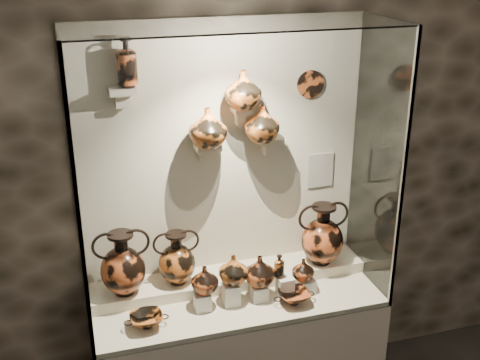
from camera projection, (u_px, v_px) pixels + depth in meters
name	position (u px, v px, depth m)	size (l,w,h in m)	color
wall_back	(221.00, 157.00, 3.52)	(5.00, 0.02, 3.20)	#2B251B
plinth	(237.00, 357.00, 3.68)	(1.70, 0.60, 0.80)	beige
front_tier	(237.00, 300.00, 3.53)	(1.68, 0.58, 0.03)	beige
rear_tier	(229.00, 280.00, 3.67)	(1.70, 0.25, 0.10)	beige
back_panel	(221.00, 157.00, 3.51)	(1.70, 0.03, 1.60)	beige
glass_front	(254.00, 197.00, 2.97)	(1.70, 0.01, 1.60)	white
glass_left	(75.00, 194.00, 3.01)	(0.01, 0.60, 1.60)	white
glass_right	(377.00, 160.00, 3.46)	(0.01, 0.60, 1.60)	white
glass_top	(236.00, 25.00, 2.93)	(1.70, 0.60, 0.01)	white
frame_post_left	(79.00, 218.00, 2.75)	(0.02, 0.02, 1.60)	gray
frame_post_right	(403.00, 178.00, 3.20)	(0.02, 0.02, 1.60)	gray
pedestal_a	(202.00, 301.00, 3.40)	(0.09, 0.09, 0.10)	silver
pedestal_b	(231.00, 294.00, 3.44)	(0.09, 0.09, 0.13)	silver
pedestal_c	(259.00, 292.00, 3.49)	(0.09, 0.09, 0.09)	silver
pedestal_d	(285.00, 286.00, 3.53)	(0.09, 0.09, 0.12)	silver
pedestal_e	(307.00, 285.00, 3.57)	(0.09, 0.09, 0.08)	silver
bracket_ul	(122.00, 91.00, 3.13)	(0.14, 0.12, 0.04)	beige
bracket_ca	(207.00, 146.00, 3.38)	(0.14, 0.12, 0.04)	beige
bracket_cb	(241.00, 109.00, 3.36)	(0.10, 0.12, 0.04)	beige
bracket_cc	(271.00, 140.00, 3.48)	(0.14, 0.12, 0.04)	beige
amphora_left	(122.00, 263.00, 3.38)	(0.31, 0.31, 0.38)	#B14C22
amphora_mid	(177.00, 258.00, 3.49)	(0.26, 0.26, 0.32)	#C25F22
amphora_right	(322.00, 234.00, 3.70)	(0.31, 0.31, 0.39)	#B14C22
jug_a	(205.00, 279.00, 3.37)	(0.16, 0.16, 0.16)	#B14C22
jug_b	(233.00, 269.00, 3.40)	(0.17, 0.17, 0.18)	#C25F22
jug_c	(260.00, 270.00, 3.46)	(0.18, 0.18, 0.18)	#B14C22
jug_e	(303.00, 269.00, 3.53)	(0.13, 0.13, 0.14)	#B14C22
lekythos_small	(279.00, 265.00, 3.48)	(0.07, 0.07, 0.16)	#C25F22
kylix_left	(146.00, 319.00, 3.24)	(0.23, 0.19, 0.09)	#C25F22
kylix_right	(294.00, 296.00, 3.45)	(0.23, 0.20, 0.09)	#B14C22
lekythos_tall	(127.00, 60.00, 3.07)	(0.11, 0.11, 0.28)	#B14C22
ovoid_vase_a	(208.00, 127.00, 3.28)	(0.21, 0.21, 0.22)	#C25F22
ovoid_vase_b	(243.00, 89.00, 3.26)	(0.20, 0.20, 0.21)	#C25F22
ovoid_vase_c	(262.00, 123.00, 3.37)	(0.20, 0.20, 0.21)	#C25F22
wall_plate	(310.00, 84.00, 3.48)	(0.16, 0.16, 0.02)	#AF4F22
info_placard	(320.00, 170.00, 3.72)	(0.16, 0.01, 0.22)	beige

